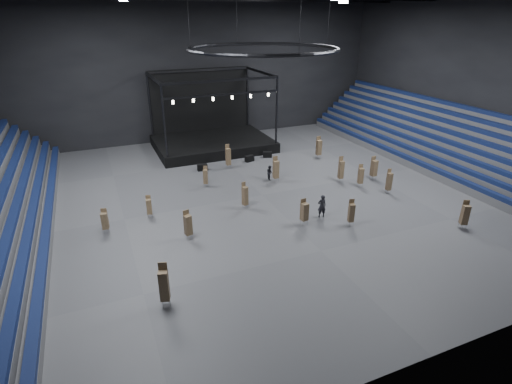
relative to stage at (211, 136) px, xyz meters
name	(u,v)px	position (x,y,z in m)	size (l,w,h in m)	color
floor	(262,195)	(0.00, -16.24, -1.45)	(50.00, 50.00, 0.00)	#48484A
wall_back	(197,69)	(0.00, 4.76, 7.55)	(50.00, 0.20, 18.00)	black
wall_front	(472,192)	(0.00, -37.24, 7.55)	(50.00, 0.20, 18.00)	black
wall_right	(476,81)	(25.00, -16.24, 7.55)	(0.20, 42.00, 18.00)	black
bleachers_right	(448,148)	(22.94, -16.24, 0.28)	(7.20, 40.00, 6.40)	#505052
stage	(211,136)	(0.00, 0.00, 0.00)	(14.00, 10.00, 9.20)	black
truss_ring	(263,49)	(0.00, -16.24, 11.55)	(12.30, 12.30, 5.15)	black
flight_case_left	(202,167)	(-3.40, -7.78, -1.09)	(1.07, 0.54, 0.71)	black
flight_case_mid	(249,158)	(2.41, -7.09, -1.10)	(1.05, 0.52, 0.70)	black
flight_case_right	(267,155)	(4.90, -6.59, -1.11)	(1.03, 0.52, 0.69)	black
chair_stack_0	(149,206)	(-10.45, -16.69, -0.40)	(0.49, 0.49, 1.98)	silver
chair_stack_1	(188,224)	(-8.33, -21.37, -0.21)	(0.59, 0.59, 2.37)	silver
chair_stack_2	(304,211)	(0.78, -22.79, -0.25)	(0.58, 0.58, 2.24)	silver
chair_stack_3	(245,195)	(-2.50, -18.17, -0.21)	(0.54, 0.54, 2.45)	silver
chair_stack_4	(228,156)	(-0.55, -8.22, -0.08)	(0.50, 0.50, 2.71)	silver
chair_stack_5	(465,214)	(12.06, -28.22, -0.19)	(0.67, 0.67, 2.40)	silver
chair_stack_6	(341,169)	(8.59, -16.30, -0.10)	(0.52, 0.52, 2.66)	silver
chair_stack_7	(319,147)	(10.27, -9.25, -0.08)	(0.58, 0.58, 2.63)	silver
chair_stack_8	(374,168)	(11.98, -17.15, -0.14)	(0.58, 0.58, 2.48)	silver
chair_stack_9	(205,176)	(-4.30, -12.21, -0.36)	(0.54, 0.54, 2.11)	silver
chair_stack_10	(105,220)	(-14.00, -17.97, -0.36)	(0.56, 0.56, 2.04)	silver
chair_stack_11	(389,181)	(11.15, -20.46, -0.21)	(0.44, 0.44, 2.44)	silver
chair_stack_12	(351,212)	(4.17, -24.34, -0.28)	(0.55, 0.55, 2.26)	silver
chair_stack_13	(361,175)	(9.66, -18.11, -0.26)	(0.55, 0.55, 2.29)	silver
chair_stack_14	(276,169)	(2.57, -13.77, -0.07)	(0.52, 0.52, 2.67)	silver
chair_stack_15	(164,285)	(-11.42, -28.22, 0.00)	(0.66, 0.66, 2.84)	silver
man_center	(322,206)	(2.80, -22.16, -0.45)	(0.73, 0.48, 1.99)	black
crew_member	(270,173)	(2.27, -12.96, -0.70)	(0.73, 0.57, 1.50)	black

